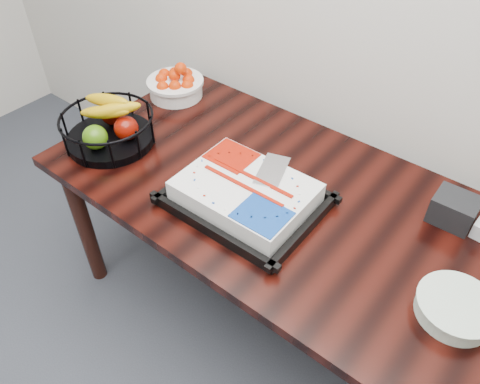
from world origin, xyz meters
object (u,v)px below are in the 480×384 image
Objects in this scene: fruit_basket at (108,126)px; plate_stack at (455,308)px; table at (286,212)px; tangerine_bowl at (175,82)px; napkin_box at (454,209)px; cake_tray at (246,195)px.

plate_stack is at bearing 3.24° from fruit_basket.
tangerine_bowl is at bearing 163.42° from table.
napkin_box is (1.23, 0.43, -0.03)m from fruit_basket.
fruit_basket is (-0.65, -0.06, 0.03)m from cake_tray.
cake_tray is 0.79m from tangerine_bowl.
tangerine_bowl is 1.16× the size of plate_stack.
table is 0.83m from tangerine_bowl.
table is 3.58× the size of cake_tray.
cake_tray is 0.69m from napkin_box.
napkin_box is at bearing 111.89° from plate_stack.
plate_stack is 1.61× the size of napkin_box.
cake_tray is 1.96× the size of tangerine_bowl.
tangerine_bowl is 0.70× the size of fruit_basket.
cake_tray is at bearing -147.33° from napkin_box.
table is 8.16× the size of plate_stack.
table is 0.21m from cake_tray.
table is 0.78m from fruit_basket.
fruit_basket is 2.67× the size of napkin_box.
fruit_basket is (-0.74, -0.19, 0.17)m from table.
table is at bearing 55.74° from cake_tray.
fruit_basket reaches higher than table.
table is at bearing -16.58° from tangerine_bowl.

